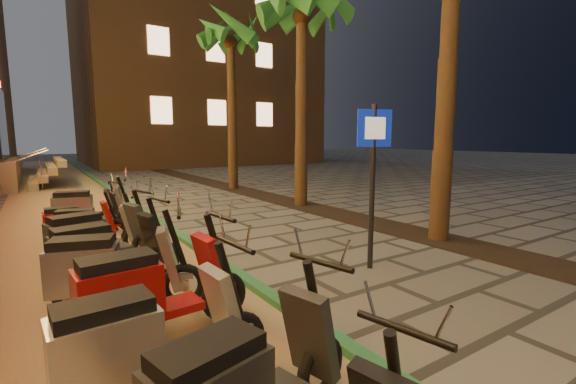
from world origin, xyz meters
TOP-DOWN VIEW (x-y plane):
  - ground at (0.00, 0.00)m, footprint 120.00×120.00m
  - parking_strip at (-2.60, 10.00)m, footprint 3.40×60.00m
  - green_curb at (-0.90, 10.00)m, footprint 0.18×60.00m
  - planting_strip at (3.60, 5.00)m, footprint 1.20×40.00m
  - apartment_block at (9.00, 32.00)m, footprint 18.00×16.06m
  - palm_c at (3.60, 7.00)m, footprint 2.97×3.02m
  - palm_d at (3.60, 12.00)m, footprint 2.97×3.02m
  - pedestrian_sign at (1.10, 1.48)m, footprint 0.56×0.21m
  - scooter_4 at (-2.74, 0.07)m, footprint 1.74×0.61m
  - scooter_5 at (-2.48, 1.03)m, footprint 1.82×0.66m
  - scooter_6 at (-2.70, 1.97)m, footprint 1.75×0.93m
  - scooter_7 at (-2.65, 2.77)m, footprint 1.77×0.77m
  - scooter_8 at (-2.65, 3.65)m, footprint 1.78×0.88m
  - scooter_9 at (-2.60, 4.69)m, footprint 1.57×0.79m
  - scooter_10 at (-2.78, 5.50)m, footprint 1.47×0.52m
  - scooter_11 at (-2.47, 6.52)m, footprint 1.77×0.86m
  - scooter_12 at (-2.43, 7.30)m, footprint 1.51×0.62m

SIDE VIEW (x-z plane):
  - ground at x=0.00m, z-range 0.00..0.00m
  - parking_strip at x=-2.60m, z-range 0.00..0.01m
  - planting_strip at x=3.60m, z-range 0.00..0.02m
  - green_curb at x=-0.90m, z-range 0.00..0.10m
  - scooter_10 at x=-2.78m, z-range -0.07..0.97m
  - scooter_12 at x=-2.43m, z-range -0.07..0.99m
  - scooter_9 at x=-2.60m, z-range -0.07..1.04m
  - scooter_4 at x=-2.74m, z-range -0.08..1.15m
  - scooter_7 at x=-2.65m, z-range -0.08..1.16m
  - scooter_6 at x=-2.70m, z-range -0.08..1.16m
  - scooter_11 at x=-2.47m, z-range -0.08..1.17m
  - scooter_8 at x=-2.65m, z-range -0.08..1.17m
  - scooter_5 at x=-2.48m, z-range -0.08..1.19m
  - pedestrian_sign at x=1.10m, z-range 0.39..3.00m
  - palm_c at x=3.60m, z-range 2.27..9.18m
  - palm_d at x=3.60m, z-range 2.36..9.53m
  - apartment_block at x=9.00m, z-range 0.00..25.00m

